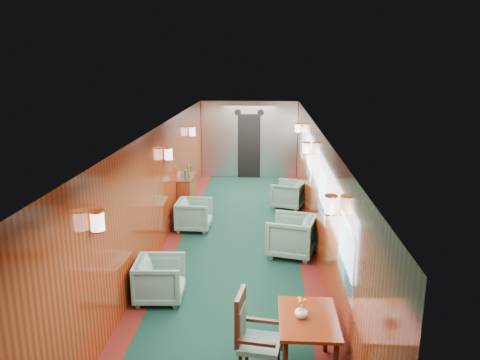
{
  "coord_description": "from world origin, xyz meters",
  "views": [
    {
      "loc": [
        0.56,
        -8.54,
        3.63
      ],
      "look_at": [
        0.0,
        1.02,
        1.15
      ],
      "focal_mm": 35.0,
      "sensor_mm": 36.0,
      "label": 1
    }
  ],
  "objects": [
    {
      "name": "dining_table",
      "position": [
        1.07,
        -3.66,
        0.61
      ],
      "size": [
        0.69,
        0.98,
        0.73
      ],
      "rotation": [
        0.0,
        0.0,
        -0.0
      ],
      "color": "maroon",
      "rests_on": "ground"
    },
    {
      "name": "armchair_left_far",
      "position": [
        -1.01,
        1.07,
        0.34
      ],
      "size": [
        0.76,
        0.74,
        0.67
      ],
      "primitive_type": "imported",
      "rotation": [
        0.0,
        0.0,
        1.53
      ],
      "color": "#1F4941",
      "rests_on": "ground"
    },
    {
      "name": "room",
      "position": [
        0.0,
        0.0,
        1.63
      ],
      "size": [
        12.0,
        12.1,
        2.4
      ],
      "color": "black",
      "rests_on": "ground"
    },
    {
      "name": "armchair_right_far",
      "position": [
        1.11,
        2.76,
        0.34
      ],
      "size": [
        0.95,
        0.93,
        0.68
      ],
      "primitive_type": "imported",
      "rotation": [
        0.0,
        0.0,
        -1.9
      ],
      "color": "#1F4941",
      "rests_on": "ground"
    },
    {
      "name": "windows_right",
      "position": [
        1.49,
        0.25,
        1.45
      ],
      "size": [
        0.02,
        8.6,
        0.8
      ],
      "color": "#B9BCC1",
      "rests_on": "ground"
    },
    {
      "name": "armchair_right_near",
      "position": [
        1.04,
        -0.2,
        0.39
      ],
      "size": [
        1.03,
        1.01,
        0.77
      ],
      "primitive_type": "imported",
      "rotation": [
        0.0,
        0.0,
        -1.82
      ],
      "color": "#1F4941",
      "rests_on": "ground"
    },
    {
      "name": "armchair_left_near",
      "position": [
        -1.06,
        -2.04,
        0.34
      ],
      "size": [
        0.78,
        0.76,
        0.67
      ],
      "primitive_type": "imported",
      "rotation": [
        0.0,
        0.0,
        1.62
      ],
      "color": "#1F4941",
      "rests_on": "ground"
    },
    {
      "name": "wall_sconces",
      "position": [
        0.0,
        0.57,
        1.79
      ],
      "size": [
        2.97,
        7.97,
        0.25
      ],
      "color": "#FFE8C6",
      "rests_on": "ground"
    },
    {
      "name": "flower_vase",
      "position": [
        0.98,
        -3.67,
        0.81
      ],
      "size": [
        0.18,
        0.18,
        0.16
      ],
      "primitive_type": "imported",
      "rotation": [
        0.0,
        0.0,
        -0.23
      ],
      "color": "white",
      "rests_on": "dining_table"
    },
    {
      "name": "credenza",
      "position": [
        -1.34,
        2.2,
        0.47
      ],
      "size": [
        0.32,
        1.03,
        1.2
      ],
      "color": "maroon",
      "rests_on": "ground"
    },
    {
      "name": "bulkhead",
      "position": [
        0.0,
        5.91,
        1.18
      ],
      "size": [
        2.98,
        0.17,
        2.39
      ],
      "color": "silver",
      "rests_on": "ground"
    },
    {
      "name": "side_chair",
      "position": [
        0.41,
        -3.8,
        0.59
      ],
      "size": [
        0.55,
        0.57,
        1.08
      ],
      "rotation": [
        0.0,
        0.0,
        -0.15
      ],
      "color": "#1F4941",
      "rests_on": "ground"
    }
  ]
}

